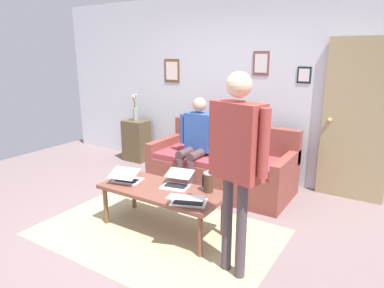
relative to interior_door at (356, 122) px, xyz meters
The scene contains 14 objects.
ground_plane 2.86m from the interior_door, 52.09° to the left, with size 7.68×7.68×0.00m, color slate.
area_rug 2.79m from the interior_door, 52.63° to the left, with size 2.48×1.65×0.01m, color tan.
back_wall 1.68m from the interior_door, ahead, with size 7.04×0.11×2.70m.
interior_door is the anchor object (origin of this frame).
couch 1.82m from the interior_door, 20.38° to the left, with size 1.94×0.90×0.88m.
coffee_table 2.59m from the interior_door, 51.25° to the left, with size 1.35×0.59×0.47m.
laptop_left 2.90m from the interior_door, 44.67° to the left, with size 0.36×0.35×0.15m.
laptop_center 2.40m from the interior_door, 50.62° to the left, with size 0.35×0.39×0.14m.
laptop_right 2.48m from the interior_door, 62.24° to the left, with size 0.43×0.42×0.13m.
french_press 2.14m from the interior_door, 57.78° to the left, with size 0.12×0.10×0.24m.
side_shelf 3.52m from the interior_door, ahead, with size 0.42×0.32×0.71m.
flower_vase 3.46m from the interior_door, ahead, with size 0.09×0.10×0.46m.
person_standing 2.33m from the interior_door, 75.09° to the left, with size 0.60×0.31×1.73m.
person_seated 2.04m from the interior_door, 23.60° to the left, with size 0.55×0.51×1.28m.
Camera 1 is at (-2.12, 2.52, 1.86)m, focal length 31.84 mm.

